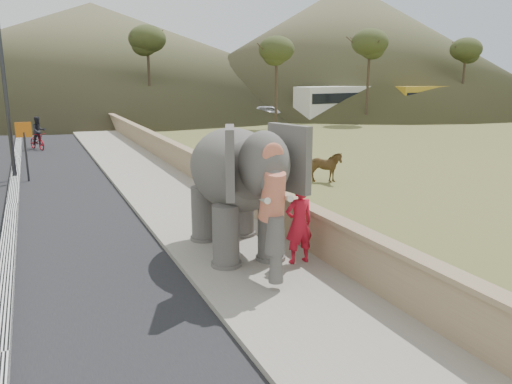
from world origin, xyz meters
TOP-DOWN VIEW (x-y plane):
  - ground at (0.00, 0.00)m, footprint 160.00×160.00m
  - road at (-5.00, 10.00)m, footprint 7.00×120.00m
  - median at (-5.00, 10.00)m, footprint 0.35×120.00m
  - walkway at (0.00, 10.00)m, footprint 3.00×120.00m
  - parapet at (1.65, 10.00)m, footprint 0.30×120.00m
  - lamppost at (-4.69, 14.89)m, footprint 1.76×0.36m
  - signboard at (-4.50, 14.47)m, footprint 0.60×0.08m
  - cow at (6.28, 9.51)m, footprint 1.60×1.38m
  - distant_car at (16.08, 34.80)m, footprint 4.56×3.15m
  - bus_white at (23.53, 33.14)m, footprint 11.24×3.98m
  - bus_orange at (32.92, 30.98)m, footprint 11.04×2.68m
  - hill_right at (36.00, 52.00)m, footprint 56.00×56.00m
  - hill_far at (5.00, 70.00)m, footprint 80.00×80.00m
  - elephant_and_man at (0.02, 3.30)m, footprint 2.46×4.33m
  - motorcyclist at (-3.92, 23.86)m, footprint 1.25×1.93m
  - trees at (3.66, 28.79)m, footprint 49.21×43.20m

SIDE VIEW (x-z plane):
  - ground at x=0.00m, z-range 0.00..0.00m
  - road at x=-5.00m, z-range 0.00..0.03m
  - walkway at x=0.00m, z-range 0.00..0.15m
  - median at x=-5.00m, z-range 0.00..0.22m
  - parapet at x=1.65m, z-range 0.00..1.10m
  - cow at x=6.28m, z-range 0.00..1.24m
  - distant_car at x=16.08m, z-range 0.00..1.44m
  - motorcyclist at x=-3.92m, z-range -0.22..1.67m
  - bus_white at x=23.53m, z-range 0.00..3.10m
  - bus_orange at x=32.92m, z-range 0.00..3.10m
  - signboard at x=-4.50m, z-range 0.44..2.84m
  - elephant_and_man at x=0.02m, z-range 0.14..3.19m
  - trees at x=3.66m, z-range -0.36..8.39m
  - lamppost at x=-4.69m, z-range 0.87..8.87m
  - hill_far at x=5.00m, z-range 0.00..14.00m
  - hill_right at x=36.00m, z-range 0.00..16.00m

